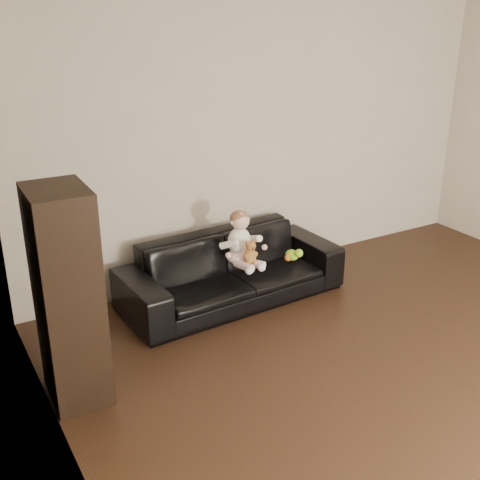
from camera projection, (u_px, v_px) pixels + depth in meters
wall_back at (267, 140)px, 5.75m from camera, size 5.00×0.00×5.00m
wall_left at (106, 340)px, 2.38m from camera, size 0.00×5.50×5.50m
sofa at (232, 269)px, 5.41m from camera, size 2.06×0.90×0.59m
cabinet at (68, 298)px, 3.92m from camera, size 0.39×0.52×1.49m
shelf_item at (66, 250)px, 3.81m from camera, size 0.19×0.25×0.28m
baby at (241, 241)px, 5.22m from camera, size 0.37×0.44×0.48m
teddy_bear at (250, 252)px, 5.13m from camera, size 0.13×0.13×0.21m
toy_green at (292, 255)px, 5.36m from camera, size 0.15×0.17×0.09m
toy_rattle at (288, 258)px, 5.34m from camera, size 0.07×0.07×0.06m
toy_blue_disc at (295, 255)px, 5.47m from camera, size 0.10×0.10×0.01m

